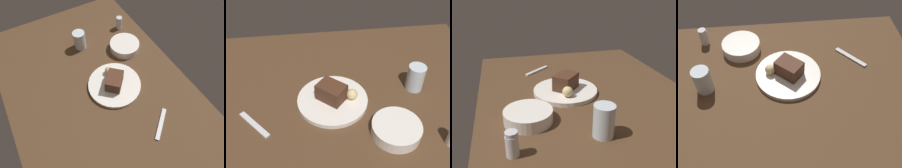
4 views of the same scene
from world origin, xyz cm
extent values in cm
cube|color=#4C331E|center=(0.00, 0.00, 1.50)|extent=(120.00, 84.00, 3.00)
cylinder|color=white|center=(6.15, 7.70, 3.83)|extent=(25.53, 25.53, 1.66)
cube|color=#472819|center=(6.48, 7.45, 7.74)|extent=(11.91, 11.72, 6.14)
sphere|color=#DBC184|center=(-0.82, 8.54, 6.67)|extent=(4.01, 4.01, 4.01)
cylinder|color=silver|center=(-28.67, 30.73, 6.13)|extent=(3.60, 3.60, 6.27)
cylinder|color=silver|center=(-28.67, 30.73, 9.87)|extent=(3.42, 3.42, 1.20)
cylinder|color=silver|center=(-25.68, 4.09, 8.07)|extent=(6.50, 6.50, 10.14)
cylinder|color=white|center=(-12.47, 24.70, 5.12)|extent=(16.03, 16.03, 4.24)
cube|color=silver|center=(33.41, 15.29, 3.35)|extent=(11.14, 12.55, 0.70)
camera|label=1|loc=(50.66, -18.82, 84.13)|focal=31.45mm
camera|label=2|loc=(13.07, 76.09, 72.49)|focal=42.74mm
camera|label=3|loc=(-86.29, 30.91, 47.82)|focal=41.73mm
camera|label=4|loc=(0.05, -60.55, 80.37)|focal=41.55mm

